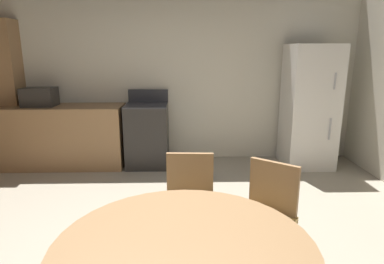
{
  "coord_description": "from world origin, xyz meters",
  "views": [
    {
      "loc": [
        0.17,
        -2.22,
        1.67
      ],
      "look_at": [
        0.25,
        0.71,
        0.94
      ],
      "focal_mm": 30.53,
      "sensor_mm": 36.0,
      "label": 1
    }
  ],
  "objects_px": {
    "microwave": "(40,97)",
    "chair_northeast": "(266,213)",
    "refrigerator": "(309,107)",
    "oven_range": "(147,135)",
    "chair_north": "(190,202)"
  },
  "relations": [
    {
      "from": "microwave",
      "to": "chair_northeast",
      "type": "height_order",
      "value": "microwave"
    },
    {
      "from": "chair_northeast",
      "to": "refrigerator",
      "type": "bearing_deg",
      "value": -168.63
    },
    {
      "from": "oven_range",
      "to": "microwave",
      "type": "distance_m",
      "value": 1.61
    },
    {
      "from": "refrigerator",
      "to": "chair_northeast",
      "type": "xyz_separation_m",
      "value": [
        -1.21,
        -2.44,
        -0.38
      ]
    },
    {
      "from": "chair_northeast",
      "to": "chair_north",
      "type": "xyz_separation_m",
      "value": [
        -0.56,
        0.21,
        0.0
      ]
    },
    {
      "from": "oven_range",
      "to": "chair_northeast",
      "type": "xyz_separation_m",
      "value": [
        1.14,
        -2.49,
        0.03
      ]
    },
    {
      "from": "refrigerator",
      "to": "oven_range",
      "type": "bearing_deg",
      "value": 178.69
    },
    {
      "from": "microwave",
      "to": "chair_northeast",
      "type": "bearing_deg",
      "value": -43.18
    },
    {
      "from": "microwave",
      "to": "chair_northeast",
      "type": "distance_m",
      "value": 3.68
    },
    {
      "from": "oven_range",
      "to": "refrigerator",
      "type": "relative_size",
      "value": 0.62
    },
    {
      "from": "refrigerator",
      "to": "chair_northeast",
      "type": "distance_m",
      "value": 2.75
    },
    {
      "from": "chair_northeast",
      "to": "chair_north",
      "type": "bearing_deg",
      "value": -72.44
    },
    {
      "from": "chair_north",
      "to": "oven_range",
      "type": "bearing_deg",
      "value": -163.08
    },
    {
      "from": "chair_northeast",
      "to": "oven_range",
      "type": "bearing_deg",
      "value": -117.58
    },
    {
      "from": "oven_range",
      "to": "chair_north",
      "type": "bearing_deg",
      "value": -75.79
    }
  ]
}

